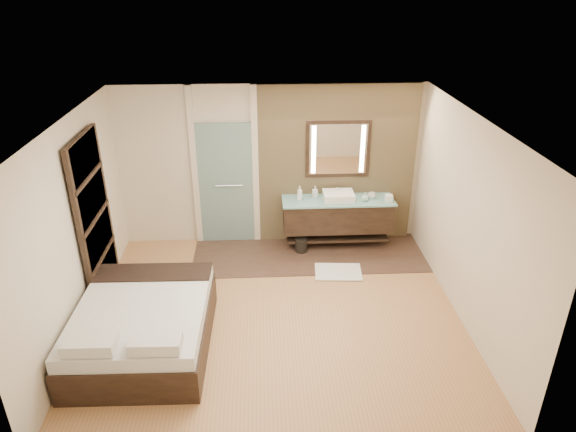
{
  "coord_description": "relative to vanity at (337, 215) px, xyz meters",
  "views": [
    {
      "loc": [
        -0.14,
        -5.78,
        4.28
      ],
      "look_at": [
        0.2,
        0.6,
        1.21
      ],
      "focal_mm": 32.0,
      "sensor_mm": 36.0,
      "label": 1
    }
  ],
  "objects": [
    {
      "name": "frosted_door",
      "position": [
        -1.85,
        0.28,
        0.56
      ],
      "size": [
        1.1,
        0.12,
        2.7
      ],
      "color": "#AAD7D3",
      "rests_on": "floor"
    },
    {
      "name": "shoji_partition",
      "position": [
        -3.53,
        -1.32,
        0.63
      ],
      "size": [
        0.06,
        1.2,
        2.4
      ],
      "color": "black",
      "rests_on": "floor"
    },
    {
      "name": "cup",
      "position": [
        0.56,
        0.01,
        0.33
      ],
      "size": [
        0.14,
        0.14,
        0.1
      ],
      "primitive_type": "imported",
      "rotation": [
        0.0,
        0.0,
        -0.21
      ],
      "color": "white",
      "rests_on": "vanity"
    },
    {
      "name": "bath_mat",
      "position": [
        -0.09,
        -0.9,
        -0.56
      ],
      "size": [
        0.75,
        0.55,
        0.02
      ],
      "primitive_type": "cube",
      "rotation": [
        0.0,
        0.0,
        -0.07
      ],
      "color": "silver",
      "rests_on": "floor"
    },
    {
      "name": "soap_bottle_a",
      "position": [
        -0.64,
        0.01,
        0.4
      ],
      "size": [
        0.09,
        0.09,
        0.24
      ],
      "primitive_type": "imported",
      "rotation": [
        0.0,
        0.0,
        0.01
      ],
      "color": "white",
      "rests_on": "vanity"
    },
    {
      "name": "floor",
      "position": [
        -1.1,
        -1.92,
        -0.58
      ],
      "size": [
        5.0,
        5.0,
        0.0
      ],
      "primitive_type": "plane",
      "color": "#AE7149",
      "rests_on": "ground"
    },
    {
      "name": "soap_bottle_c",
      "position": [
        0.43,
        -0.09,
        0.36
      ],
      "size": [
        0.12,
        0.12,
        0.15
      ],
      "primitive_type": "imported",
      "rotation": [
        0.0,
        0.0,
        -0.07
      ],
      "color": "#AAD5CF",
      "rests_on": "vanity"
    },
    {
      "name": "vanity",
      "position": [
        0.0,
        0.0,
        0.0
      ],
      "size": [
        1.85,
        0.55,
        0.88
      ],
      "color": "black",
      "rests_on": "stone_wall"
    },
    {
      "name": "mirror_unit",
      "position": [
        0.0,
        0.24,
        1.07
      ],
      "size": [
        1.06,
        0.04,
        0.96
      ],
      "color": "black",
      "rests_on": "stone_wall"
    },
    {
      "name": "stone_wall",
      "position": [
        0.0,
        0.29,
        0.77
      ],
      "size": [
        2.6,
        0.08,
        2.7
      ],
      "primitive_type": "cube",
      "color": "tan",
      "rests_on": "floor"
    },
    {
      "name": "soap_bottle_b",
      "position": [
        -0.37,
        0.12,
        0.38
      ],
      "size": [
        0.09,
        0.09,
        0.19
      ],
      "primitive_type": "imported",
      "rotation": [
        0.0,
        0.0,
        -0.0
      ],
      "color": "#B2B2B2",
      "rests_on": "vanity"
    },
    {
      "name": "bed",
      "position": [
        -2.75,
        -2.49,
        -0.26
      ],
      "size": [
        1.63,
        2.02,
        0.76
      ],
      "rotation": [
        0.0,
        0.0,
        -0.02
      ],
      "color": "black",
      "rests_on": "floor"
    },
    {
      "name": "tissue_box",
      "position": [
        0.82,
        -0.1,
        0.33
      ],
      "size": [
        0.13,
        0.13,
        0.1
      ],
      "primitive_type": "cube",
      "rotation": [
        0.0,
        0.0,
        -0.1
      ],
      "color": "white",
      "rests_on": "vanity"
    },
    {
      "name": "tile_strip",
      "position": [
        -0.5,
        -0.32,
        -0.57
      ],
      "size": [
        3.8,
        1.3,
        0.01
      ],
      "primitive_type": "cube",
      "color": "#39281F",
      "rests_on": "floor"
    },
    {
      "name": "waste_bin",
      "position": [
        -0.62,
        -0.2,
        -0.45
      ],
      "size": [
        0.26,
        0.26,
        0.25
      ],
      "primitive_type": "cylinder",
      "rotation": [
        0.0,
        0.0,
        -0.33
      ],
      "color": "black",
      "rests_on": "floor"
    }
  ]
}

